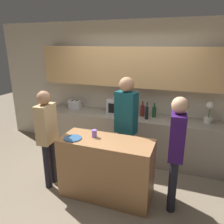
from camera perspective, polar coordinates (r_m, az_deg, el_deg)
The scene contains 15 objects.
ground_plane at distance 3.61m, azimuth -2.42°, elevation -21.23°, with size 14.00×14.00×0.00m, color #7F705B.
back_wall at distance 4.45m, azimuth 5.56°, elevation 8.09°, with size 6.40×0.40×2.70m.
back_counter at distance 4.51m, azimuth 4.27°, elevation -6.27°, with size 3.60×0.62×0.89m.
kitchen_island at distance 3.38m, azimuth -1.50°, elevation -14.50°, with size 1.37×0.56×0.93m.
microwave at distance 4.43m, azimuth 2.42°, elevation 1.48°, with size 0.52×0.39×0.30m.
toaster at distance 4.86m, azimuth -9.63°, elevation 1.96°, with size 0.26×0.16×0.18m.
potted_plant at distance 4.24m, azimuth 24.03°, elevation -0.10°, with size 0.14×0.14×0.39m.
bottle_0 at distance 4.32m, azimuth 7.96°, elevation 0.38°, with size 0.09×0.09×0.29m.
bottle_1 at distance 4.16m, azimuth 9.06°, elevation -0.17°, with size 0.06×0.06×0.33m.
bottle_2 at distance 4.30m, azimuth 10.96°, elevation 0.08°, with size 0.08×0.08×0.28m.
plate_on_island at distance 3.25m, azimuth -10.21°, elevation -6.76°, with size 0.26×0.26×0.01m.
cup_0 at distance 3.25m, azimuth -4.65°, elevation -5.61°, with size 0.08×0.08×0.11m.
person_left at distance 3.03m, azimuth 16.41°, elevation -8.47°, with size 0.22×0.35×1.63m.
person_center at distance 3.55m, azimuth -16.63°, elevation -5.02°, with size 0.21×0.35×1.59m.
person_right at distance 3.54m, azimuth 3.65°, elevation -2.22°, with size 0.38×0.27×1.77m.
Camera 1 is at (1.10, -2.60, 2.25)m, focal length 35.00 mm.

